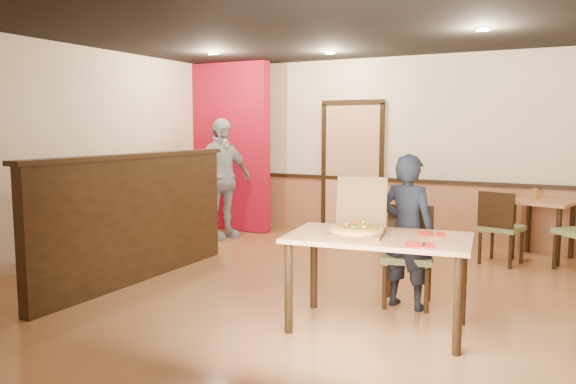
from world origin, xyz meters
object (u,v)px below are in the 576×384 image
diner_chair (409,251)px  condiment (536,194)px  pizza_box (357,227)px  main_table (378,248)px  side_table (543,214)px  diner (407,231)px  side_chair_left (500,225)px  passerby (221,179)px

diner_chair → condiment: size_ratio=6.75×
pizza_box → main_table: bearing=-3.6°
side_table → main_table: bearing=-107.9°
side_table → diner: (-1.06, -2.80, 0.14)m
side_table → condiment: bearing=133.6°
condiment → main_table: bearing=-105.9°
side_chair_left → side_table: bearing=-112.1°
diner → passerby: 4.06m
diner_chair → side_chair_left: (0.62, 2.03, -0.01)m
side_chair_left → passerby: 4.12m
main_table → pizza_box: bearing=-179.6°
side_chair_left → pizza_box: (-0.84, -2.90, 0.37)m
diner → condiment: size_ratio=10.44×
diner → passerby: (-3.50, 2.04, 0.19)m
pizza_box → condiment: bearing=60.6°
main_table → passerby: size_ratio=0.87×
side_chair_left → diner: bearing=89.8°
side_table → diner: diner is taller
main_table → diner: bearing=77.5°
pizza_box → side_chair_left: bearing=62.8°
diner → passerby: size_ratio=0.79×
diner → side_table: bearing=-101.1°
diner_chair → condiment: (0.98, 2.76, 0.33)m
diner_chair → pizza_box: size_ratio=1.59×
passerby → pizza_box: bearing=-107.6°
side_table → pizza_box: (-1.31, -3.51, 0.28)m
condiment → pizza_box: bearing=-108.4°
diner_chair → passerby: size_ratio=0.51×
side_table → pizza_box: 3.76m
side_chair_left → side_table: 0.78m
main_table → condiment: (1.02, 3.60, 0.14)m
main_table → pizza_box: pizza_box is taller
side_chair_left → passerby: (-4.10, -0.14, 0.42)m
pizza_box → condiment: size_ratio=4.24×
main_table → side_chair_left: bearing=70.0°
side_table → passerby: 4.64m
main_table → condiment: condiment is taller
diner_chair → passerby: bearing=141.3°
diner_chair → pizza_box: bearing=-114.8°
side_table → passerby: passerby is taller
side_table → pizza_box: bearing=-110.5°
passerby → condiment: 4.54m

